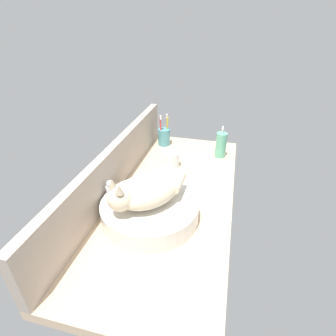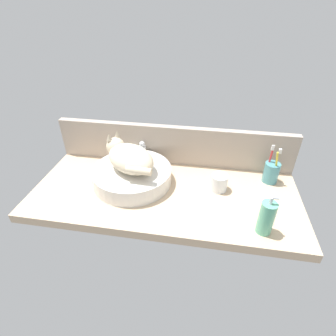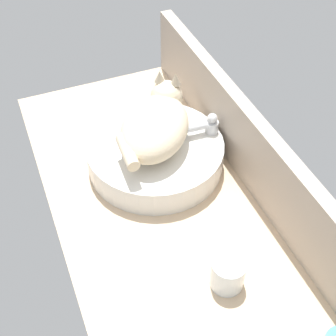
{
  "view_description": "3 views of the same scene",
  "coord_description": "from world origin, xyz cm",
  "px_view_note": "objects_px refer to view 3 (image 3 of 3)",
  "views": [
    {
      "loc": [
        -89.77,
        -21.47,
        67.75
      ],
      "look_at": [
        3.41,
        1.87,
        11.13
      ],
      "focal_mm": 28.0,
      "sensor_mm": 36.0,
      "label": 1
    },
    {
      "loc": [
        16.99,
        -92.63,
        75.12
      ],
      "look_at": [
        1.13,
        2.0,
        11.21
      ],
      "focal_mm": 28.0,
      "sensor_mm": 36.0,
      "label": 2
    },
    {
      "loc": [
        69.6,
        -27.4,
        91.7
      ],
      "look_at": [
        -5.19,
        3.12,
        9.23
      ],
      "focal_mm": 50.0,
      "sensor_mm": 36.0,
      "label": 3
    }
  ],
  "objects_px": {
    "cat": "(156,124)",
    "water_glass": "(227,275)",
    "sink_basin": "(155,154)",
    "faucet": "(207,133)"
  },
  "relations": [
    {
      "from": "faucet",
      "to": "water_glass",
      "type": "bearing_deg",
      "value": -19.24
    },
    {
      "from": "cat",
      "to": "faucet",
      "type": "bearing_deg",
      "value": 81.33
    },
    {
      "from": "cat",
      "to": "water_glass",
      "type": "distance_m",
      "value": 0.43
    },
    {
      "from": "sink_basin",
      "to": "water_glass",
      "type": "bearing_deg",
      "value": 1.53
    },
    {
      "from": "cat",
      "to": "faucet",
      "type": "distance_m",
      "value": 0.15
    },
    {
      "from": "sink_basin",
      "to": "faucet",
      "type": "relative_size",
      "value": 2.7
    },
    {
      "from": "faucet",
      "to": "water_glass",
      "type": "height_order",
      "value": "faucet"
    },
    {
      "from": "faucet",
      "to": "water_glass",
      "type": "xyz_separation_m",
      "value": [
        0.39,
        -0.14,
        -0.04
      ]
    },
    {
      "from": "sink_basin",
      "to": "faucet",
      "type": "bearing_deg",
      "value": 86.1
    },
    {
      "from": "sink_basin",
      "to": "faucet",
      "type": "height_order",
      "value": "faucet"
    }
  ]
}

